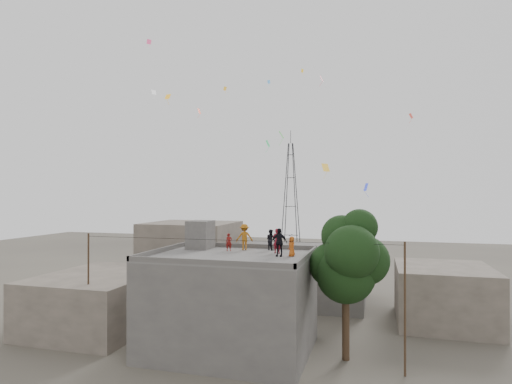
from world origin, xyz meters
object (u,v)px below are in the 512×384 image
transmission_tower (291,200)px  person_red_adult (277,241)px  tree (349,259)px  person_dark_adult (279,242)px  stair_head_box (200,235)px

transmission_tower → person_red_adult: transmission_tower is taller
tree → transmission_tower: bearing=106.1°
transmission_tower → person_dark_adult: bearing=-79.8°
tree → transmission_tower: size_ratio=0.45×
stair_head_box → tree: tree is taller
tree → person_red_adult: 4.89m
transmission_tower → person_red_adult: 38.97m
stair_head_box → tree: size_ratio=0.22×
tree → person_red_adult: (-4.70, 1.07, 0.82)m
transmission_tower → tree: bearing=-73.9°
stair_head_box → transmission_tower: size_ratio=0.10×
tree → transmission_tower: 41.12m
person_dark_adult → stair_head_box: bearing=162.6°
stair_head_box → person_red_adult: 5.95m
person_dark_adult → tree: bearing=5.7°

